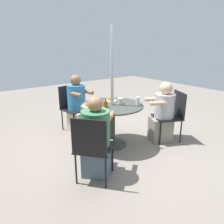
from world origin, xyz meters
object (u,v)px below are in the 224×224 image
at_px(diner_north, 97,141).
at_px(syrup_bottle, 105,104).
at_px(pancake_plate_c, 89,105).
at_px(coffee_cup, 120,101).
at_px(diner_south, 78,106).
at_px(drinking_glass_a, 138,101).
at_px(diner_east, 163,115).
at_px(patio_table, 112,114).
at_px(pancake_plate_b, 101,109).
at_px(patio_chair_east, 172,113).
at_px(patio_chair_south, 72,105).
at_px(patio_chair_north, 92,146).
at_px(pancake_plate_a, 110,100).

distance_m(diner_north, syrup_bottle, 0.82).
relative_size(pancake_plate_c, coffee_cup, 2.23).
bearing_deg(diner_south, syrup_bottle, 79.09).
height_order(syrup_bottle, drinking_glass_a, syrup_bottle).
xyz_separation_m(diner_north, diner_east, (0.20, -1.57, 0.00)).
relative_size(diner_north, diner_south, 0.96).
bearing_deg(syrup_bottle, diner_east, -108.74).
xyz_separation_m(patio_table, pancake_plate_b, (-0.14, 0.33, 0.18)).
height_order(patio_chair_east, diner_south, diner_south).
bearing_deg(patio_chair_south, diner_north, 62.93).
height_order(patio_table, diner_north, diner_north).
distance_m(pancake_plate_b, pancake_plate_c, 0.31).
bearing_deg(patio_chair_north, diner_south, 117.12).
distance_m(patio_table, patio_chair_east, 1.13).
bearing_deg(pancake_plate_a, patio_table, 149.58).
xyz_separation_m(diner_south, pancake_plate_a, (-0.71, -0.30, 0.23)).
xyz_separation_m(patio_chair_east, coffee_cup, (0.45, 0.86, 0.27)).
bearing_deg(patio_table, patio_chair_north, 130.24).
relative_size(patio_chair_north, patio_chair_south, 1.00).
bearing_deg(syrup_bottle, patio_chair_north, 134.45).
bearing_deg(coffee_cup, drinking_glass_a, -139.79).
relative_size(patio_chair_north, diner_north, 0.82).
bearing_deg(syrup_bottle, pancake_plate_c, 40.25).
xyz_separation_m(patio_chair_east, syrup_bottle, (0.43, 1.19, 0.28)).
relative_size(diner_north, pancake_plate_b, 4.91).
bearing_deg(diner_north, patio_chair_south, 122.96).
bearing_deg(pancake_plate_c, diner_north, 155.42).
height_order(pancake_plate_c, drinking_glass_a, drinking_glass_a).
bearing_deg(diner_south, pancake_plate_a, 102.41).
bearing_deg(patio_chair_south, diner_south, 90.00).
height_order(diner_north, pancake_plate_b, diner_north).
distance_m(diner_north, diner_east, 1.58).
xyz_separation_m(pancake_plate_b, syrup_bottle, (0.08, -0.15, 0.04)).
xyz_separation_m(patio_chair_south, diner_south, (-0.18, -0.03, 0.01)).
bearing_deg(pancake_plate_c, syrup_bottle, -139.75).
xyz_separation_m(patio_chair_east, diner_south, (1.42, 1.18, 0.01)).
bearing_deg(patio_chair_north, patio_chair_east, 57.02).
distance_m(patio_chair_east, pancake_plate_b, 1.41).
relative_size(patio_chair_east, patio_chair_south, 1.00).
bearing_deg(patio_chair_south, diner_east, 114.43).
relative_size(patio_chair_east, pancake_plate_c, 4.03).
height_order(diner_north, coffee_cup, diner_north).
bearing_deg(drinking_glass_a, patio_table, 52.01).
xyz_separation_m(diner_east, coffee_cup, (0.37, 0.70, 0.29)).
xyz_separation_m(patio_chair_north, pancake_plate_b, (0.58, -0.53, 0.23)).
xyz_separation_m(pancake_plate_a, pancake_plate_c, (-0.06, 0.50, -0.00)).
height_order(patio_chair_east, syrup_bottle, patio_chair_east).
xyz_separation_m(patio_chair_north, diner_north, (0.12, -0.14, -0.02)).
relative_size(diner_east, patio_chair_south, 1.21).
bearing_deg(pancake_plate_b, syrup_bottle, -61.16).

